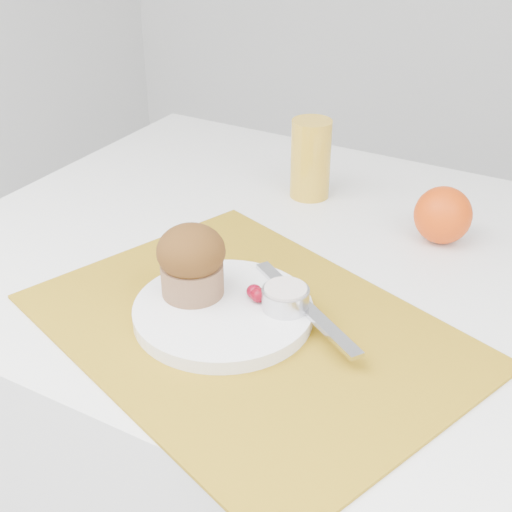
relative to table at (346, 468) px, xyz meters
The scene contains 11 objects.
table is the anchor object (origin of this frame).
placemat 0.43m from the table, 109.06° to the right, with size 0.51×0.37×0.00m, color #A17916.
plate 0.45m from the table, 118.57° to the right, with size 0.22×0.22×0.02m, color white.
ramekin 0.44m from the table, 103.61° to the right, with size 0.06×0.06×0.02m, color #BCBCC0.
cream 0.45m from the table, 103.61° to the right, with size 0.05×0.05×0.01m, color silver.
raspberry_near 0.44m from the table, 117.16° to the right, with size 0.02×0.02×0.02m, color #590211.
raspberry_far 0.44m from the table, 113.97° to the right, with size 0.02×0.02×0.02m, color #5A020E.
butter_knife 0.43m from the table, 96.32° to the right, with size 0.22×0.02×0.01m, color #BBBCC4.
orange 0.44m from the table, 64.80° to the left, with size 0.08×0.08×0.08m, color #E84608.
juice_glass 0.50m from the table, 133.48° to the left, with size 0.06×0.06×0.13m, color gold.
muffin 0.50m from the table, 129.33° to the right, with size 0.09×0.09×0.09m.
Camera 1 is at (0.28, -0.74, 1.25)m, focal length 50.00 mm.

